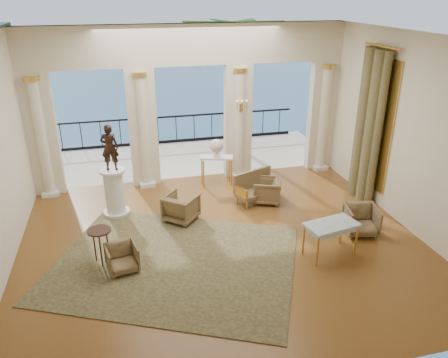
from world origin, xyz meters
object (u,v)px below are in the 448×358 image
object	(u,v)px
game_table	(331,227)
pedestal	(115,193)
console_table	(217,161)
side_table	(99,235)
armchair_b	(361,219)
settee	(256,186)
armchair_d	(181,206)
statue	(110,147)
armchair_a	(122,257)
armchair_c	(267,189)

from	to	relation	value
game_table	pedestal	world-z (taller)	pedestal
console_table	side_table	size ratio (longest dim) A/B	1.25
armchair_b	settee	xyz separation A→B (m)	(-1.89, 2.26, 0.04)
game_table	armchair_d	bearing A→B (deg)	130.41
armchair_d	game_table	distance (m)	3.71
statue	armchair_a	bearing A→B (deg)	100.87
game_table	console_table	bearing A→B (deg)	99.15
armchair_b	statue	distance (m)	6.26
armchair_b	console_table	size ratio (longest dim) A/B	0.75
console_table	armchair_b	bearing A→B (deg)	-36.58
armchair_c	side_table	size ratio (longest dim) A/B	0.91
settee	console_table	bearing A→B (deg)	99.46
armchair_d	side_table	size ratio (longest dim) A/B	0.95
armchair_c	statue	world-z (taller)	statue
armchair_d	console_table	size ratio (longest dim) A/B	0.76
settee	armchair_c	bearing A→B (deg)	-53.07
pedestal	statue	distance (m)	1.22
settee	console_table	xyz separation A→B (m)	(-0.80, 1.28, 0.32)
armchair_a	console_table	world-z (taller)	console_table
settee	pedestal	xyz separation A→B (m)	(-3.72, 0.10, 0.18)
pedestal	console_table	distance (m)	3.16
statue	side_table	size ratio (longest dim) A/B	1.47
armchair_a	armchair_d	bearing A→B (deg)	38.87
armchair_a	game_table	world-z (taller)	game_table
armchair_c	console_table	size ratio (longest dim) A/B	0.73
side_table	settee	bearing A→B (deg)	27.21
statue	armchair_c	bearing A→B (deg)	-174.70
pedestal	side_table	distance (m)	2.21
armchair_b	armchair_a	bearing A→B (deg)	-166.27
pedestal	statue	bearing A→B (deg)	0.00
armchair_c	statue	distance (m)	4.25
armchair_d	settee	size ratio (longest dim) A/B	0.56
armchair_d	game_table	size ratio (longest dim) A/B	0.63
armchair_a	armchair_b	size ratio (longest dim) A/B	0.83
armchair_c	console_table	distance (m)	1.83
armchair_c	pedestal	bearing A→B (deg)	-72.40
armchair_b	game_table	xyz separation A→B (m)	(-1.14, -0.67, 0.31)
statue	console_table	bearing A→B (deg)	-149.00
armchair_d	settee	world-z (taller)	settee
console_table	side_table	xyz separation A→B (m)	(-3.25, -3.36, -0.05)
armchair_c	pedestal	size ratio (longest dim) A/B	0.59
settee	side_table	distance (m)	4.56
armchair_b	game_table	bearing A→B (deg)	-137.69
pedestal	console_table	size ratio (longest dim) A/B	1.24
settee	statue	size ratio (longest dim) A/B	1.17
game_table	console_table	xyz separation A→B (m)	(-1.55, 4.22, 0.05)
pedestal	armchair_d	bearing A→B (deg)	-24.77
armchair_a	side_table	world-z (taller)	side_table
armchair_d	game_table	bearing A→B (deg)	-178.88
console_table	settee	bearing A→B (deg)	-41.86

